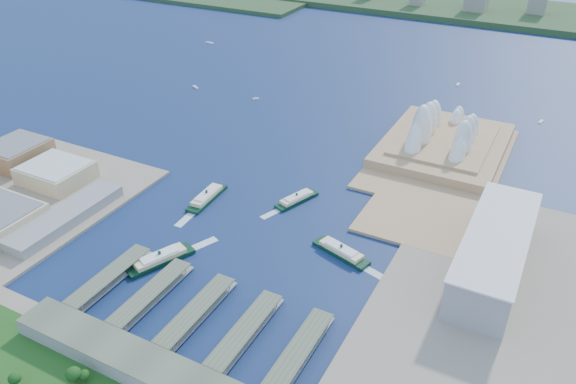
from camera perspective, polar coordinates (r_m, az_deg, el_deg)
The scene contains 16 objects.
ground at distance 481.21m, azimuth -5.36°, elevation -6.59°, with size 3000.00×3000.00×0.00m, color #101D4C.
peninsula at distance 653.47m, azimuth 15.25°, elevation 3.41°, with size 135.00×220.00×3.00m, color tan.
far_shore at distance 1343.67m, azimuth 18.72°, elevation 17.19°, with size 2200.00×260.00×12.00m, color #2D4926.
opera_house at distance 658.88m, azimuth 15.84°, elevation 6.51°, with size 134.00×180.00×58.00m, color white, non-canonical shape.
toaster_building at distance 480.01m, azimuth 20.23°, elevation -5.74°, with size 45.00×155.00×35.00m, color gray.
ferry_wharves at distance 425.92m, azimuth -9.29°, elevation -12.03°, with size 184.00×90.00×9.30m, color #525B44, non-canonical shape.
terminal_building at distance 391.59m, azimuth -14.57°, elevation -16.72°, with size 200.00×28.00×12.00m, color gray.
ferry_a at distance 558.13m, azimuth -8.26°, elevation -0.31°, with size 14.29×56.16×10.62m, color black, non-canonical shape.
ferry_b at distance 550.20m, azimuth 0.90°, elevation -0.54°, with size 12.35×48.50×9.17m, color black, non-canonical shape.
ferry_c at distance 482.15m, azimuth -12.88°, elevation -6.43°, with size 15.03×59.03×11.16m, color black, non-canonical shape.
ferry_d at distance 481.12m, azimuth 5.43°, elevation -5.84°, with size 13.71×53.85×10.18m, color black, non-canonical shape.
boat_a at distance 846.40m, azimuth -9.38°, elevation 10.49°, with size 3.30×13.19×2.54m, color white, non-canonical shape.
boat_b at distance 794.82m, azimuth -3.30°, elevation 9.47°, with size 3.02×8.63×2.33m, color white, non-canonical shape.
boat_c at distance 789.65m, azimuth 24.31°, elevation 6.55°, with size 3.15×10.80×2.43m, color white, non-canonical shape.
boat_d at distance 1060.32m, azimuth -7.95°, elevation 14.81°, with size 3.49×15.96×2.69m, color white, non-canonical shape.
boat_e at distance 882.30m, azimuth 16.89°, elevation 10.43°, with size 3.72×11.70×2.87m, color white, non-canonical shape.
Camera 1 is at (216.30, -314.77, 292.74)m, focal length 35.00 mm.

